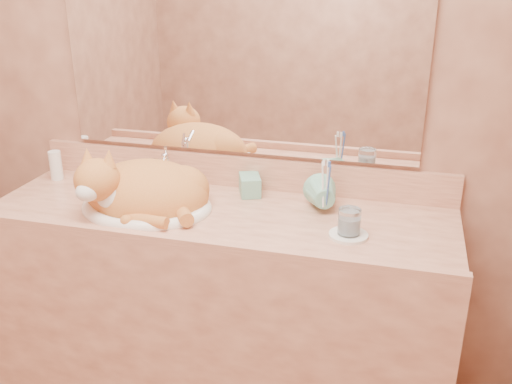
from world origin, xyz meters
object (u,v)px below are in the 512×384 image
(vanity_counter, at_px, (220,319))
(soap_dispenser, at_px, (252,179))
(cat, at_px, (141,188))
(water_glass, at_px, (349,222))
(toothbrush_cup, at_px, (325,201))
(sink_basin, at_px, (146,189))

(vanity_counter, xyz_separation_m, soap_dispenser, (0.08, 0.15, 0.51))
(cat, height_order, water_glass, cat)
(toothbrush_cup, bearing_deg, soap_dispenser, 165.20)
(cat, distance_m, soap_dispenser, 0.39)
(water_glass, bearing_deg, sink_basin, 176.81)
(soap_dispenser, distance_m, water_glass, 0.43)
(toothbrush_cup, xyz_separation_m, water_glass, (0.10, -0.13, -0.00))
(cat, bearing_deg, soap_dispenser, 22.29)
(toothbrush_cup, bearing_deg, water_glass, -54.45)
(vanity_counter, height_order, water_glass, water_glass)
(vanity_counter, height_order, toothbrush_cup, toothbrush_cup)
(sink_basin, xyz_separation_m, toothbrush_cup, (0.60, 0.10, -0.02))
(soap_dispenser, bearing_deg, sink_basin, -175.16)
(vanity_counter, distance_m, toothbrush_cup, 0.60)
(sink_basin, bearing_deg, cat, -153.16)
(cat, bearing_deg, sink_basin, 9.29)
(soap_dispenser, bearing_deg, water_glass, -51.24)
(water_glass, bearing_deg, vanity_counter, 172.56)
(cat, bearing_deg, toothbrush_cup, 5.03)
(vanity_counter, relative_size, toothbrush_cup, 13.81)
(vanity_counter, bearing_deg, water_glass, -7.44)
(sink_basin, xyz_separation_m, soap_dispenser, (0.33, 0.17, 0.01))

